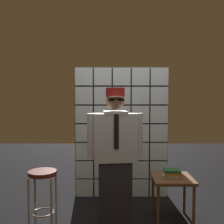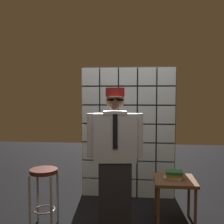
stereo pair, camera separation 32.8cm
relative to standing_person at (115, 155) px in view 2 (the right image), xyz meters
name	(u,v)px [view 2 (the right image)]	position (x,y,z in m)	size (l,w,h in m)	color
glass_block_wall	(128,133)	(0.11, 1.06, 0.13)	(1.51, 0.10, 2.11)	silver
standing_person	(115,155)	(0.00, 0.00, 0.00)	(0.70, 0.32, 1.74)	#28282D
bar_stool	(44,184)	(-0.88, -0.08, -0.36)	(0.34, 0.34, 0.73)	#592319
side_table	(175,185)	(0.75, 0.18, -0.41)	(0.52, 0.52, 0.58)	brown
book_stack	(174,175)	(0.73, 0.16, -0.27)	(0.25, 0.19, 0.11)	gray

